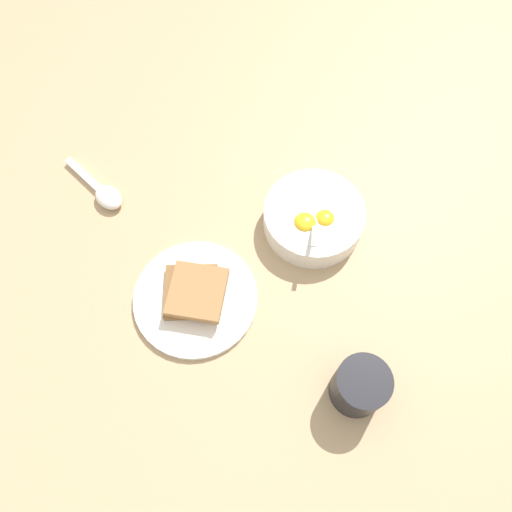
# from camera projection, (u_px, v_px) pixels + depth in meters

# --- Properties ---
(ground_plane) EXTENTS (3.00, 3.00, 0.00)m
(ground_plane) POSITION_uv_depth(u_px,v_px,m) (206.00, 284.00, 0.85)
(ground_plane) COLOR tan
(egg_bowl) EXTENTS (0.18, 0.18, 0.08)m
(egg_bowl) POSITION_uv_depth(u_px,v_px,m) (313.00, 218.00, 0.88)
(egg_bowl) COLOR white
(egg_bowl) RESTS_ON ground_plane
(toast_plate) EXTENTS (0.21, 0.21, 0.01)m
(toast_plate) POSITION_uv_depth(u_px,v_px,m) (196.00, 298.00, 0.83)
(toast_plate) COLOR white
(toast_plate) RESTS_ON ground_plane
(toast_sandwich) EXTENTS (0.11, 0.11, 0.03)m
(toast_sandwich) POSITION_uv_depth(u_px,v_px,m) (194.00, 292.00, 0.82)
(toast_sandwich) COLOR brown
(toast_sandwich) RESTS_ON toast_plate
(soup_spoon) EXTENTS (0.13, 0.13, 0.03)m
(soup_spoon) POSITION_uv_depth(u_px,v_px,m) (104.00, 193.00, 0.92)
(soup_spoon) COLOR white
(soup_spoon) RESTS_ON ground_plane
(drinking_cup) EXTENTS (0.08, 0.08, 0.08)m
(drinking_cup) POSITION_uv_depth(u_px,v_px,m) (360.00, 386.00, 0.73)
(drinking_cup) COLOR black
(drinking_cup) RESTS_ON ground_plane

